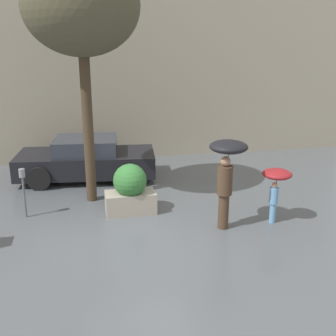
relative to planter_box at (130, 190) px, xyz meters
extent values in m
plane|color=#51565B|center=(-0.09, -1.48, -0.59)|extent=(40.00, 40.00, 0.00)
cube|color=#9E937F|center=(-0.09, 5.02, 2.41)|extent=(18.00, 0.30, 6.00)
cube|color=#9E9384|center=(0.00, 0.00, -0.33)|extent=(1.22, 0.63, 0.53)
sphere|color=#337033|center=(0.00, 0.00, 0.24)|extent=(0.82, 0.82, 0.82)
cylinder|color=#473323|center=(1.94, -1.33, -0.18)|extent=(0.24, 0.24, 0.82)
cylinder|color=#473323|center=(1.94, -1.33, 0.55)|extent=(0.34, 0.34, 0.65)
sphere|color=#997056|center=(1.94, -1.33, 0.99)|extent=(0.22, 0.22, 0.22)
cylinder|color=#4C4C51|center=(2.04, -1.21, 0.93)|extent=(0.02, 0.02, 0.69)
ellipsoid|color=black|center=(2.04, -1.21, 1.28)|extent=(0.85, 0.85, 0.27)
cylinder|color=#669ED1|center=(3.16, -1.29, -0.35)|extent=(0.14, 0.14, 0.48)
cylinder|color=#669ED1|center=(3.16, -1.29, 0.08)|extent=(0.20, 0.20, 0.38)
sphere|color=tan|center=(3.16, -1.29, 0.33)|extent=(0.13, 0.13, 0.13)
cylinder|color=#4C4C51|center=(3.23, -1.23, 0.34)|extent=(0.02, 0.02, 0.48)
ellipsoid|color=maroon|center=(3.23, -1.23, 0.58)|extent=(0.68, 0.68, 0.22)
cube|color=black|center=(-0.97, 2.88, -0.09)|extent=(4.25, 2.20, 0.63)
cube|color=#2D333D|center=(-0.97, 2.88, 0.46)|extent=(1.99, 1.69, 0.45)
cylinder|color=black|center=(-2.32, 2.15, -0.25)|extent=(0.70, 0.30, 0.68)
cylinder|color=black|center=(-2.12, 3.89, -0.25)|extent=(0.70, 0.30, 0.68)
cylinder|color=black|center=(0.19, 1.86, -0.25)|extent=(0.70, 0.30, 0.68)
cylinder|color=black|center=(0.39, 3.60, -0.25)|extent=(0.70, 0.30, 0.68)
cylinder|color=#423323|center=(-0.91, 1.06, 1.46)|extent=(0.27, 0.27, 4.10)
ellipsoid|color=#4C4733|center=(-0.91, 1.06, 4.27)|extent=(2.78, 2.78, 2.36)
cylinder|color=#595B60|center=(-2.50, 0.24, -0.08)|extent=(0.05, 0.05, 1.01)
cylinder|color=gray|center=(-2.50, 0.24, 0.52)|extent=(0.14, 0.14, 0.20)
camera|label=1|loc=(-1.11, -9.61, 3.55)|focal=45.00mm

